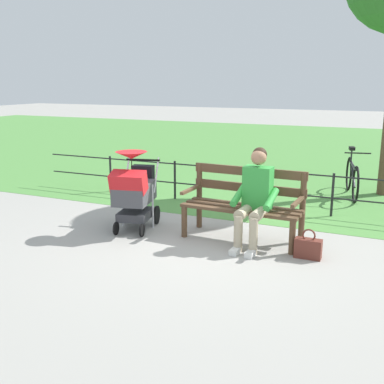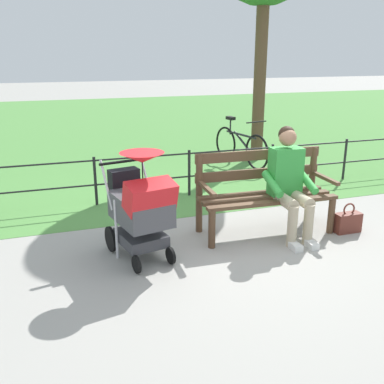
{
  "view_description": "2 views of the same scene",
  "coord_description": "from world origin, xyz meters",
  "px_view_note": "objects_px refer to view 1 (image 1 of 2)",
  "views": [
    {
      "loc": [
        -2.22,
        5.66,
        2.1
      ],
      "look_at": [
        0.2,
        0.22,
        0.66
      ],
      "focal_mm": 43.08,
      "sensor_mm": 36.0,
      "label": 1
    },
    {
      "loc": [
        1.95,
        4.3,
        2.07
      ],
      "look_at": [
        0.52,
        0.01,
        0.62
      ],
      "focal_mm": 40.72,
      "sensor_mm": 36.0,
      "label": 2
    }
  ],
  "objects_px": {
    "bicycle": "(352,177)",
    "park_bench": "(244,201)",
    "person_on_bench": "(255,195)",
    "handbag": "(308,248)",
    "stroller": "(134,190)"
  },
  "relations": [
    {
      "from": "bicycle",
      "to": "park_bench",
      "type": "bearing_deg",
      "value": 70.17
    },
    {
      "from": "person_on_bench",
      "to": "handbag",
      "type": "distance_m",
      "value": 0.93
    },
    {
      "from": "stroller",
      "to": "person_on_bench",
      "type": "bearing_deg",
      "value": -177.8
    },
    {
      "from": "park_bench",
      "to": "person_on_bench",
      "type": "xyz_separation_m",
      "value": [
        -0.21,
        0.22,
        0.15
      ]
    },
    {
      "from": "person_on_bench",
      "to": "handbag",
      "type": "height_order",
      "value": "person_on_bench"
    },
    {
      "from": "person_on_bench",
      "to": "park_bench",
      "type": "bearing_deg",
      "value": -46.84
    },
    {
      "from": "person_on_bench",
      "to": "bicycle",
      "type": "relative_size",
      "value": 0.78
    },
    {
      "from": "stroller",
      "to": "handbag",
      "type": "xyz_separation_m",
      "value": [
        -2.49,
        0.1,
        -0.47
      ]
    },
    {
      "from": "handbag",
      "to": "bicycle",
      "type": "height_order",
      "value": "bicycle"
    },
    {
      "from": "handbag",
      "to": "bicycle",
      "type": "bearing_deg",
      "value": -92.77
    },
    {
      "from": "stroller",
      "to": "handbag",
      "type": "bearing_deg",
      "value": 177.62
    },
    {
      "from": "park_bench",
      "to": "bicycle",
      "type": "relative_size",
      "value": 0.99
    },
    {
      "from": "park_bench",
      "to": "stroller",
      "type": "xyz_separation_m",
      "value": [
        1.54,
        0.29,
        0.07
      ]
    },
    {
      "from": "park_bench",
      "to": "stroller",
      "type": "bearing_deg",
      "value": 10.64
    },
    {
      "from": "person_on_bench",
      "to": "handbag",
      "type": "xyz_separation_m",
      "value": [
        -0.74,
        0.17,
        -0.55
      ]
    }
  ]
}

